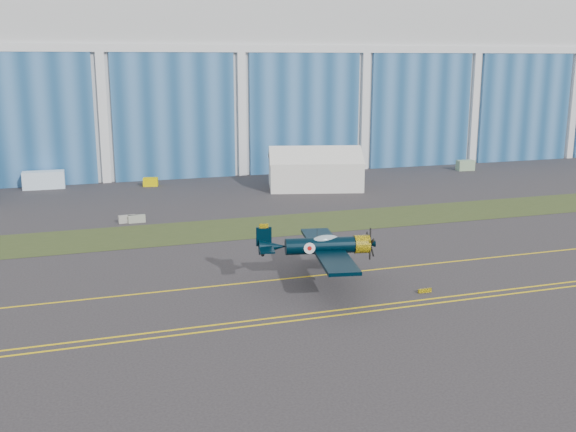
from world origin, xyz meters
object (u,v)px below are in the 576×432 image
object	(u,v)px
tent	(315,167)
shipping_container	(44,180)
warbird	(321,246)
tug	(151,182)

from	to	relation	value
tent	shipping_container	bearing A→B (deg)	177.76
warbird	tug	world-z (taller)	warbird
warbird	tug	xyz separation A→B (m)	(-8.38, 51.25, -2.79)
tent	shipping_container	xyz separation A→B (m)	(-38.86, 11.86, -1.89)
tug	tent	bearing A→B (deg)	-8.66
shipping_container	tug	size ratio (longest dim) A/B	2.76
tent	warbird	bearing A→B (deg)	-94.86
warbird	shipping_container	size ratio (longest dim) A/B	2.62
warbird	tug	size ratio (longest dim) A/B	7.22
warbird	shipping_container	distance (m)	59.20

